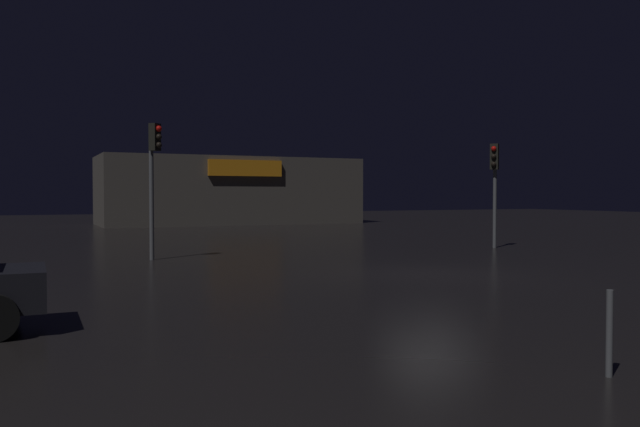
% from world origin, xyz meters
% --- Properties ---
extents(ground_plane, '(120.00, 120.00, 0.00)m').
position_xyz_m(ground_plane, '(0.00, 0.00, 0.00)').
color(ground_plane, black).
extents(store_building, '(18.91, 7.23, 4.90)m').
position_xyz_m(store_building, '(4.22, 32.08, 2.45)').
color(store_building, '#4C4742').
rests_on(store_building, ground).
extents(traffic_signal_main, '(0.43, 0.41, 4.23)m').
position_xyz_m(traffic_signal_main, '(7.38, 6.12, 2.99)').
color(traffic_signal_main, '#595B60').
rests_on(traffic_signal_main, ground).
extents(traffic_signal_opposite, '(0.41, 0.43, 4.52)m').
position_xyz_m(traffic_signal_opposite, '(-6.06, 7.05, 3.16)').
color(traffic_signal_opposite, '#595B60').
rests_on(traffic_signal_opposite, ground).
extents(bollard_kerb_a, '(0.08, 0.08, 1.04)m').
position_xyz_m(bollard_kerb_a, '(-3.72, -9.10, 0.52)').
color(bollard_kerb_a, '#595B60').
rests_on(bollard_kerb_a, ground).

